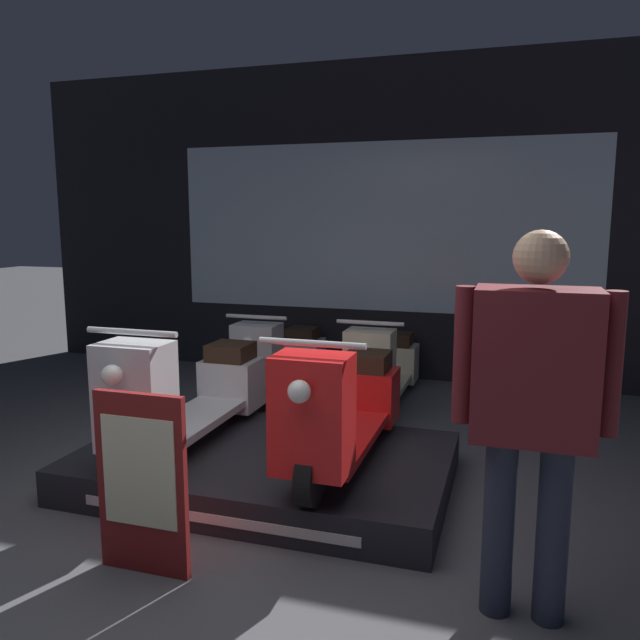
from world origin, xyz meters
name	(u,v)px	position (x,y,z in m)	size (l,w,h in m)	color
ground_plane	(204,569)	(0.00, 0.00, 0.00)	(30.00, 30.00, 0.00)	#4C4C51
shop_wall_back	(380,223)	(0.00, 3.88, 1.60)	(7.82, 0.09, 3.20)	black
display_platform	(265,467)	(-0.09, 0.98, 0.11)	(2.25, 1.40, 0.22)	black
scooter_display_left	(188,394)	(-0.59, 0.95, 0.55)	(0.54, 1.63, 0.84)	black
scooter_display_right	(342,409)	(0.42, 0.95, 0.55)	(0.54, 1.63, 0.84)	black
scooter_backrow_0	(281,360)	(-0.71, 2.88, 0.33)	(0.54, 1.63, 0.84)	black
scooter_backrow_1	(384,368)	(0.27, 2.88, 0.33)	(0.54, 1.63, 0.84)	black
person_right_browsing	(533,395)	(1.43, 0.09, 0.96)	(0.63, 0.26, 1.60)	#232838
price_sign_board	(142,483)	(-0.25, -0.10, 0.44)	(0.46, 0.04, 0.87)	maroon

